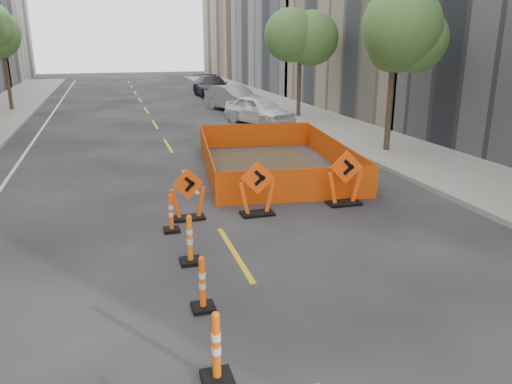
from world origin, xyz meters
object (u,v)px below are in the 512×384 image
object	(u,v)px
parked_car_near	(259,110)
channelizer_3	(216,347)
chevron_sign_center	(257,188)
chevron_sign_right	(345,178)
parked_car_mid	(234,98)
channelizer_6	(171,213)
channelizer_4	(202,283)
parked_car_far	(212,86)
channelizer_5	(190,239)
chevron_sign_left	(188,194)

from	to	relation	value
parked_car_near	channelizer_3	bearing A→B (deg)	-131.64
chevron_sign_center	chevron_sign_right	xyz separation A→B (m)	(2.59, 0.15, 0.05)
parked_car_mid	channelizer_6	bearing A→B (deg)	-127.59
channelizer_4	parked_car_far	size ratio (longest dim) A/B	0.17
channelizer_5	parked_car_far	distance (m)	31.81
chevron_sign_right	parked_car_far	world-z (taller)	parked_car_far
channelizer_3	channelizer_6	bearing A→B (deg)	88.86
channelizer_4	channelizer_6	xyz separation A→B (m)	(-0.05, 3.82, -0.02)
chevron_sign_center	parked_car_near	size ratio (longest dim) A/B	0.32
chevron_sign_left	parked_car_near	world-z (taller)	parked_car_near
channelizer_5	parked_car_near	world-z (taller)	parked_car_near
channelizer_4	channelizer_5	distance (m)	1.91
parked_car_near	parked_car_mid	size ratio (longest dim) A/B	0.93
channelizer_5	parked_car_far	xyz separation A→B (m)	(6.83, 31.06, 0.31)
channelizer_4	channelizer_5	xyz separation A→B (m)	(0.09, 1.91, 0.04)
channelizer_6	chevron_sign_center	distance (m)	2.41
channelizer_3	parked_car_near	bearing A→B (deg)	71.73
channelizer_4	chevron_sign_right	world-z (taller)	chevron_sign_right
chevron_sign_left	chevron_sign_center	bearing A→B (deg)	-15.95
chevron_sign_left	chevron_sign_center	size ratio (longest dim) A/B	0.93
chevron_sign_center	parked_car_near	xyz separation A→B (m)	(4.35, 14.27, 0.04)
parked_car_near	parked_car_mid	distance (m)	5.63
channelizer_3	parked_car_far	xyz separation A→B (m)	(7.09, 34.89, 0.31)
parked_car_mid	channelizer_3	bearing A→B (deg)	-124.06
chevron_sign_left	chevron_sign_right	xyz separation A→B (m)	(4.38, -0.04, 0.10)
channelizer_4	chevron_sign_left	bearing A→B (deg)	83.97
channelizer_5	chevron_sign_center	distance (m)	3.30
channelizer_3	channelizer_4	world-z (taller)	channelizer_3
channelizer_6	chevron_sign_left	xyz separation A→B (m)	(0.54, 0.75, 0.20)
channelizer_3	chevron_sign_center	bearing A→B (deg)	68.84
channelizer_3	parked_car_mid	world-z (taller)	parked_car_mid
chevron_sign_center	parked_car_mid	distance (m)	20.37
channelizer_3	chevron_sign_right	bearing A→B (deg)	52.05
parked_car_mid	chevron_sign_left	bearing A→B (deg)	-126.82
chevron_sign_center	parked_car_near	world-z (taller)	parked_car_near
channelizer_5	parked_car_near	distance (m)	17.98
channelizer_3	channelizer_6	xyz separation A→B (m)	(0.11, 5.73, -0.05)
chevron_sign_left	parked_car_near	bearing A→B (deg)	56.46
channelizer_3	chevron_sign_left	world-z (taller)	chevron_sign_left
chevron_sign_center	parked_car_near	bearing A→B (deg)	84.04
channelizer_3	parked_car_far	distance (m)	35.60
parked_car_near	chevron_sign_center	bearing A→B (deg)	-130.33
channelizer_3	chevron_sign_right	distance (m)	8.18
channelizer_3	channelizer_6	distance (m)	5.74
parked_car_near	parked_car_mid	world-z (taller)	parked_car_mid
channelizer_5	channelizer_6	bearing A→B (deg)	94.43
chevron_sign_right	parked_car_near	world-z (taller)	chevron_sign_right
chevron_sign_center	parked_car_near	distance (m)	14.92
chevron_sign_left	chevron_sign_center	world-z (taller)	chevron_sign_center
channelizer_3	parked_car_near	xyz separation A→B (m)	(6.79, 20.57, 0.24)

